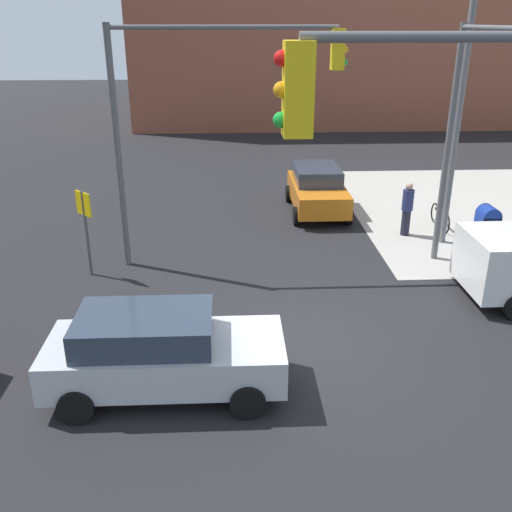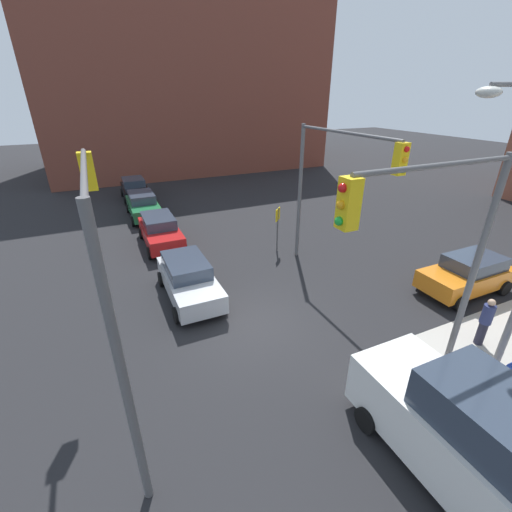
{
  "view_description": "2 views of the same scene",
  "coord_description": "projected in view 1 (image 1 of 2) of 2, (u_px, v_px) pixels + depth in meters",
  "views": [
    {
      "loc": [
        -1.51,
        -10.84,
        6.55
      ],
      "look_at": [
        -0.9,
        2.07,
        1.18
      ],
      "focal_mm": 40.0,
      "sensor_mm": 36.0,
      "label": 1
    },
    {
      "loc": [
        9.44,
        -4.26,
        7.74
      ],
      "look_at": [
        -1.94,
        0.97,
        1.75
      ],
      "focal_mm": 24.0,
      "sensor_mm": 36.0,
      "label": 2
    }
  ],
  "objects": [
    {
      "name": "hatchback_silver",
      "position": [
        161.0,
        351.0,
        10.6
      ],
      "size": [
        4.41,
        2.02,
        1.62
      ],
      "color": "#B7BABF",
      "rests_on": "ground"
    },
    {
      "name": "traffic_signal_nw_corner",
      "position": [
        205.0,
        98.0,
        14.85
      ],
      "size": [
        6.17,
        0.36,
        6.5
      ],
      "color": "#59595B",
      "rests_on": "ground"
    },
    {
      "name": "traffic_signal_ne_corner",
      "position": [
        483.0,
        109.0,
        13.45
      ],
      "size": [
        0.36,
        4.92,
        6.5
      ],
      "color": "#59595B",
      "rests_on": "ground"
    },
    {
      "name": "bicycle_leaning_on_fence",
      "position": [
        440.0,
        217.0,
        19.33
      ],
      "size": [
        0.05,
        1.75,
        0.97
      ],
      "color": "black",
      "rests_on": "ground"
    },
    {
      "name": "warning_sign_two_way",
      "position": [
        85.0,
        218.0,
        15.23
      ],
      "size": [
        0.48,
        0.48,
        2.4
      ],
      "color": "#4C4C4C",
      "rests_on": "ground"
    },
    {
      "name": "ground_plane",
      "position": [
        301.0,
        341.0,
        12.58
      ],
      "size": [
        120.0,
        120.0,
        0.0
      ],
      "primitive_type": "plane",
      "color": "black"
    },
    {
      "name": "mailbox_blue",
      "position": [
        487.0,
        227.0,
        17.17
      ],
      "size": [
        0.56,
        0.64,
        1.43
      ],
      "color": "navy",
      "rests_on": "ground"
    },
    {
      "name": "building_warehouse_north",
      "position": [
        363.0,
        23.0,
        41.89
      ],
      "size": [
        32.0,
        18.0,
        12.64
      ],
      "color": "#93513D",
      "rests_on": "ground"
    },
    {
      "name": "sidewalk_corner",
      "position": [
        512.0,
        209.0,
        21.27
      ],
      "size": [
        12.0,
        12.0,
        0.01
      ],
      "primitive_type": "cube",
      "color": "#ADA89E",
      "rests_on": "ground"
    },
    {
      "name": "pedestrian_crossing",
      "position": [
        407.0,
        208.0,
        18.4
      ],
      "size": [
        0.36,
        0.36,
        1.76
      ],
      "rotation": [
        0.0,
        0.0,
        3.43
      ],
      "color": "navy",
      "rests_on": "ground"
    },
    {
      "name": "hatchback_orange",
      "position": [
        317.0,
        189.0,
        20.75
      ],
      "size": [
        2.02,
        4.01,
        1.62
      ],
      "color": "orange",
      "rests_on": "ground"
    },
    {
      "name": "street_lamp_corner",
      "position": [
        461.0,
        91.0,
        16.04
      ],
      "size": [
        1.41,
        2.45,
        8.0
      ],
      "color": "slate",
      "rests_on": "ground"
    }
  ]
}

